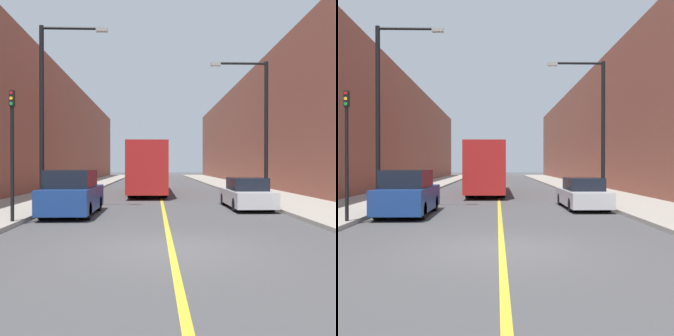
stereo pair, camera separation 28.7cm
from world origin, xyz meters
TOP-DOWN VIEW (x-y plane):
  - ground_plane at (0.00, 0.00)m, footprint 200.00×200.00m
  - sidewalk_left at (-6.95, 30.00)m, footprint 3.87×72.00m
  - sidewalk_right at (6.95, 30.00)m, footprint 3.87×72.00m
  - building_row_left at (-10.89, 30.00)m, footprint 4.00×72.00m
  - building_row_right at (10.89, 30.00)m, footprint 4.00×72.00m
  - road_center_line at (0.00, 30.00)m, footprint 0.16×72.00m
  - bus at (-0.85, 18.81)m, footprint 2.49×11.99m
  - parked_suv_left at (-3.77, 6.61)m, footprint 1.92×4.59m
  - car_right_near at (3.94, 8.90)m, footprint 1.80×4.78m
  - street_lamp_left at (-5.05, 7.67)m, footprint 2.96×0.24m
  - street_lamp_right at (5.03, 10.35)m, footprint 2.96×0.24m
  - traffic_light at (-5.22, 3.83)m, footprint 0.16×0.18m

SIDE VIEW (x-z plane):
  - ground_plane at x=0.00m, z-range 0.00..0.00m
  - road_center_line at x=0.00m, z-range 0.00..0.01m
  - sidewalk_left at x=-6.95m, z-range 0.00..0.16m
  - sidewalk_right at x=6.95m, z-range 0.00..0.16m
  - car_right_near at x=3.94m, z-range -0.07..1.40m
  - parked_suv_left at x=-3.77m, z-range -0.07..1.79m
  - bus at x=-0.85m, z-range 0.12..3.65m
  - traffic_light at x=-5.22m, z-range 0.35..4.77m
  - street_lamp_right at x=5.03m, z-range 0.73..7.92m
  - street_lamp_left at x=-5.05m, z-range 0.74..8.70m
  - building_row_left at x=-10.89m, z-range 0.00..10.86m
  - building_row_right at x=10.89m, z-range 0.00..11.28m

